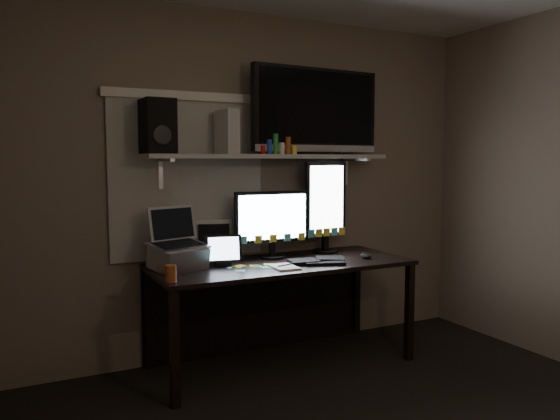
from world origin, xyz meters
TOP-DOWN VIEW (x-y plane):
  - back_wall at (0.00, 1.80)m, footprint 3.60×0.00m
  - window_blinds at (-0.55, 1.79)m, footprint 1.10×0.02m
  - desk at (0.00, 1.55)m, footprint 1.80×0.75m
  - wall_shelf at (0.00, 1.62)m, footprint 1.80×0.35m
  - monitor_landscape at (0.01, 1.59)m, footprint 0.57×0.08m
  - monitor_portrait at (0.48, 1.63)m, footprint 0.36×0.09m
  - keyboard at (0.22, 1.31)m, footprint 0.45×0.29m
  - mouse at (0.61, 1.28)m, footprint 0.08×0.11m
  - notepad at (-0.07, 1.24)m, footprint 0.16×0.22m
  - tablet at (-0.42, 1.47)m, footprint 0.26×0.15m
  - file_sorter at (-0.39, 1.73)m, footprint 0.24×0.16m
  - laptop at (-0.71, 1.50)m, footprint 0.43×0.38m
  - cup at (-0.85, 1.17)m, footprint 0.08×0.08m
  - sticky_notes at (-0.25, 1.35)m, footprint 0.29×0.23m
  - tv at (0.39, 1.63)m, footprint 1.07×0.26m
  - game_console at (-0.33, 1.62)m, footprint 0.09×0.26m
  - speaker at (-0.80, 1.63)m, footprint 0.20×0.24m
  - bottles at (0.05, 1.57)m, footprint 0.24×0.10m

SIDE VIEW (x-z plane):
  - desk at x=0.00m, z-range 0.19..0.92m
  - sticky_notes at x=-0.25m, z-range 0.73..0.73m
  - notepad at x=-0.07m, z-range 0.73..0.74m
  - keyboard at x=0.22m, z-range 0.73..0.76m
  - mouse at x=0.61m, z-range 0.73..0.77m
  - cup at x=-0.85m, z-range 0.73..0.83m
  - tablet at x=-0.42m, z-range 0.73..0.94m
  - file_sorter at x=-0.39m, z-range 0.73..1.01m
  - laptop at x=-0.71m, z-range 0.73..1.13m
  - monitor_landscape at x=0.01m, z-range 0.73..1.23m
  - monitor_portrait at x=0.48m, z-range 0.73..1.44m
  - back_wall at x=0.00m, z-range -0.55..3.05m
  - window_blinds at x=-0.55m, z-range 0.75..1.85m
  - wall_shelf at x=0.00m, z-range 1.45..1.48m
  - bottles at x=0.05m, z-range 1.48..1.63m
  - game_console at x=-0.33m, z-range 1.48..1.78m
  - speaker at x=-0.80m, z-range 1.48..1.83m
  - tv at x=0.39m, z-range 1.48..2.12m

